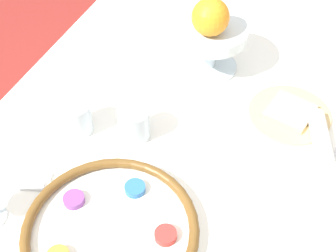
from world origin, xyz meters
name	(u,v)px	position (x,y,z in m)	size (l,w,h in m)	color
dining_table	(210,230)	(0.00, 0.00, 0.37)	(1.56, 1.07, 0.74)	white
seder_plate	(111,231)	(-0.29, 0.12, 0.76)	(0.33, 0.33, 0.03)	white
fruit_stand	(212,38)	(0.24, 0.11, 0.84)	(0.17, 0.17, 0.13)	silver
orange_fruit	(210,17)	(0.21, 0.11, 0.91)	(0.09, 0.09, 0.09)	orange
bread_plate	(290,113)	(0.15, -0.12, 0.75)	(0.19, 0.19, 0.02)	tan
napkin_roll	(323,147)	(0.07, -0.21, 0.76)	(0.20, 0.10, 0.04)	white
cup_near	(134,123)	(-0.05, 0.19, 0.78)	(0.07, 0.07, 0.08)	silver
cup_mid	(76,118)	(-0.08, 0.31, 0.78)	(0.07, 0.07, 0.08)	silver
fork_left	(4,185)	(-0.28, 0.37, 0.75)	(0.08, 0.16, 0.01)	silver
fork_right	(13,174)	(-0.25, 0.37, 0.75)	(0.07, 0.16, 0.01)	silver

